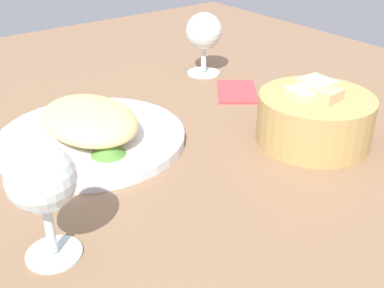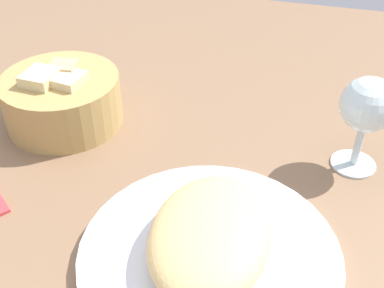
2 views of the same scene
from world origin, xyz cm
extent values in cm
cube|color=#826146|center=(0.00, 0.00, -1.00)|extent=(140.00, 140.00, 2.00)
cylinder|color=white|center=(-5.25, -6.59, 0.70)|extent=(27.80, 27.80, 1.40)
ellipsoid|color=#EBC67C|center=(-5.25, -6.59, 3.77)|extent=(18.17, 13.15, 4.75)
cone|color=#4C8233|center=(1.69, -7.42, 2.25)|extent=(4.89, 4.89, 1.70)
cylinder|color=tan|center=(14.28, 20.06, 3.63)|extent=(16.80, 16.80, 7.27)
cube|color=tan|center=(15.84, 19.92, 6.88)|extent=(3.84, 4.19, 3.85)
cube|color=beige|center=(12.57, 21.73, 6.50)|extent=(5.03, 4.59, 4.76)
cube|color=beige|center=(13.51, 18.43, 6.05)|extent=(5.14, 5.55, 4.92)
cylinder|color=silver|center=(15.04, -21.18, 0.30)|extent=(5.86, 5.86, 0.60)
cylinder|color=silver|center=(15.04, -21.18, 3.30)|extent=(1.00, 1.00, 5.40)
sphere|color=silver|center=(15.04, -21.18, 9.46)|extent=(6.91, 6.91, 6.91)
cylinder|color=silver|center=(-18.64, 25.26, 0.30)|extent=(6.61, 6.61, 0.60)
cylinder|color=silver|center=(-18.64, 25.26, 2.86)|extent=(1.00, 1.00, 4.53)
sphere|color=silver|center=(-18.64, 25.26, 8.72)|extent=(7.18, 7.18, 7.18)
cube|color=#DC3A3F|center=(-6.82, 23.85, 0.40)|extent=(12.98, 12.28, 0.80)
camera|label=1|loc=(54.98, -33.32, 34.25)|focal=45.48mm
camera|label=2|loc=(-38.62, -13.79, 41.62)|focal=45.92mm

